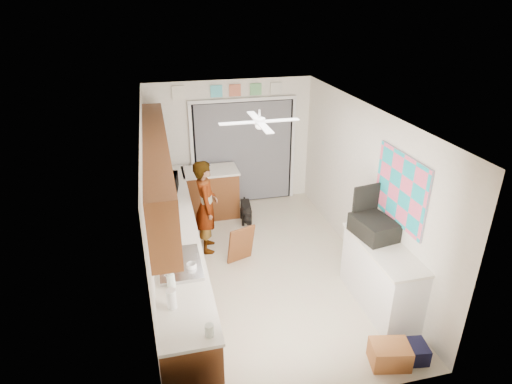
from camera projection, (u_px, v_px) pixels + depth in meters
floor at (262, 268)px, 6.75m from camera, size 5.00×5.00×0.00m
ceiling at (263, 112)px, 5.69m from camera, size 5.00×5.00×0.00m
wall_back at (231, 144)px, 8.42m from camera, size 3.20×0.00×3.20m
wall_front at (329, 308)px, 4.02m from camera, size 3.20×0.00×3.20m
wall_left at (150, 209)px, 5.88m from camera, size 0.00×5.00×5.00m
wall_right at (363, 186)px, 6.56m from camera, size 0.00×5.00×5.00m
left_base_cabinets at (177, 255)px, 6.28m from camera, size 0.60×4.80×0.90m
left_countertop at (175, 227)px, 6.08m from camera, size 0.62×4.80×0.04m
upper_cabinets at (157, 165)px, 5.85m from camera, size 0.32×4.00×0.80m
sink_basin at (180, 264)px, 5.19m from camera, size 0.50×0.76×0.06m
faucet at (164, 260)px, 5.10m from camera, size 0.03×0.03×0.22m
peninsula_base at (211, 194)px, 8.21m from camera, size 1.00×0.60×0.90m
peninsula_top at (210, 171)px, 8.01m from camera, size 1.04×0.64×0.04m
back_opening_recess at (244, 153)px, 8.53m from camera, size 2.00×0.06×2.10m
curtain_panel at (244, 154)px, 8.50m from camera, size 1.90×0.03×2.05m
door_trim_left at (193, 158)px, 8.29m from camera, size 0.06×0.04×2.10m
door_trim_right at (293, 149)px, 8.73m from camera, size 0.06×0.04×2.10m
door_trim_head at (243, 100)px, 8.06m from camera, size 2.10×0.04×0.06m
header_frame_1 at (216, 91)px, 7.90m from camera, size 0.22×0.02×0.22m
header_frame_2 at (235, 90)px, 7.98m from camera, size 0.22×0.02×0.22m
header_frame_3 at (256, 89)px, 8.06m from camera, size 0.22×0.02×0.22m
header_frame_4 at (276, 88)px, 8.15m from camera, size 0.22×0.02×0.22m
route66_sign at (178, 93)px, 7.75m from camera, size 0.22×0.02×0.26m
right_counter_base at (381, 277)px, 5.79m from camera, size 0.50×1.40×0.90m
right_counter_top at (384, 248)px, 5.59m from camera, size 0.54×1.44×0.04m
abstract_painting at (401, 189)px, 5.51m from camera, size 0.03×1.15×0.95m
ceiling_fan at (259, 122)px, 5.94m from camera, size 1.14×1.14×0.24m
microwave at (167, 184)px, 7.08m from camera, size 0.41×0.54×0.27m
soap_bottle at (171, 278)px, 4.74m from camera, size 0.12×0.12×0.27m
cup at (192, 267)px, 5.08m from camera, size 0.16×0.16×0.10m
jar_a at (209, 330)px, 4.10m from camera, size 0.09×0.09×0.12m
paper_towel_roll at (171, 299)px, 4.45m from camera, size 0.13×0.13×0.22m
suitcase at (374, 227)px, 5.77m from camera, size 0.54×0.67×0.26m
suitcase_rim at (373, 234)px, 5.82m from camera, size 0.53×0.64×0.02m
suitcase_lid at (366, 202)px, 5.93m from camera, size 0.42×0.10×0.50m
cardboard_box at (390, 354)px, 4.96m from camera, size 0.50×0.41×0.28m
navy_crate at (411, 352)px, 5.03m from camera, size 0.39×0.34×0.21m
cabinet_door_panel at (241, 244)px, 6.77m from camera, size 0.47×0.30×0.65m
man at (206, 206)px, 6.95m from camera, size 0.43×0.61×1.59m
dog at (246, 211)px, 8.04m from camera, size 0.30×0.58×0.44m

